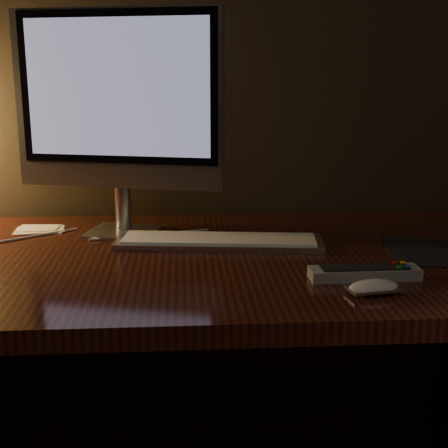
{
  "coord_description": "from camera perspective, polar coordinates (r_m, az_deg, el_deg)",
  "views": [
    {
      "loc": [
        -0.02,
        0.61,
        1.12
      ],
      "look_at": [
        0.06,
        1.73,
        0.84
      ],
      "focal_mm": 50.0,
      "sensor_mm": 36.0,
      "label": 1
    }
  ],
  "objects": [
    {
      "name": "desk",
      "position": [
        1.41,
        -3.07,
        -7.0
      ],
      "size": [
        1.6,
        0.75,
        0.75
      ],
      "color": "#3A150D",
      "rests_on": "ground"
    },
    {
      "name": "monitor",
      "position": [
        1.44,
        -9.67,
        10.75
      ],
      "size": [
        0.47,
        0.18,
        0.51
      ],
      "rotation": [
        0.0,
        0.0,
        -0.27
      ],
      "color": "silver",
      "rests_on": "desk"
    },
    {
      "name": "keyboard",
      "position": [
        1.37,
        -0.45,
        -1.56
      ],
      "size": [
        0.46,
        0.18,
        0.02
      ],
      "primitive_type": "cube",
      "rotation": [
        0.0,
        0.0,
        -0.12
      ],
      "color": "silver",
      "rests_on": "desk"
    },
    {
      "name": "mouse",
      "position": [
        1.1,
        13.5,
        -5.79
      ],
      "size": [
        0.1,
        0.06,
        0.02
      ],
      "primitive_type": "ellipsoid",
      "rotation": [
        0.0,
        0.0,
        0.17
      ],
      "color": "white",
      "rests_on": "desk"
    },
    {
      "name": "tv_remote",
      "position": [
        1.18,
        12.72,
        -4.35
      ],
      "size": [
        0.2,
        0.05,
        0.03
      ],
      "rotation": [
        0.0,
        0.0,
        0.01
      ],
      "color": "gray",
      "rests_on": "desk"
    },
    {
      "name": "papers",
      "position": [
        1.56,
        -16.53,
        -0.48
      ],
      "size": [
        0.12,
        0.08,
        0.01
      ],
      "primitive_type": "cube",
      "rotation": [
        0.0,
        0.0,
        0.05
      ],
      "color": "white",
      "rests_on": "desk"
    },
    {
      "name": "cable",
      "position": [
        1.45,
        -12.76,
        -1.27
      ],
      "size": [
        0.54,
        0.24,
        0.01
      ],
      "primitive_type": "cylinder",
      "rotation": [
        0.0,
        1.57,
        0.41
      ],
      "color": "white",
      "rests_on": "desk"
    }
  ]
}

